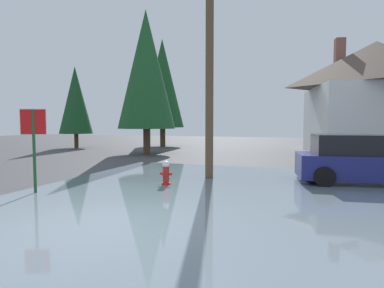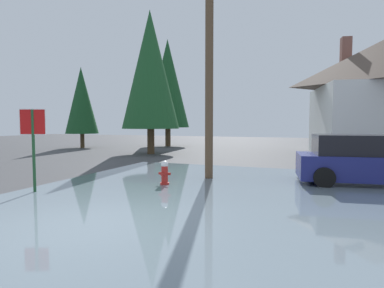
% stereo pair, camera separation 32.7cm
% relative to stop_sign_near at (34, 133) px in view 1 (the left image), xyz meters
% --- Properties ---
extents(ground_plane, '(80.00, 80.00, 0.10)m').
position_rel_stop_sign_near_xyz_m(ground_plane, '(3.41, -1.69, -1.74)').
color(ground_plane, '#424244').
extents(flood_puddle, '(11.37, 13.76, 0.03)m').
position_rel_stop_sign_near_xyz_m(flood_puddle, '(5.08, 0.37, -1.67)').
color(flood_puddle, slate).
rests_on(flood_puddle, ground).
extents(lane_stop_bar, '(4.11, 0.69, 0.01)m').
position_rel_stop_sign_near_xyz_m(lane_stop_bar, '(4.24, -3.54, -1.68)').
color(lane_stop_bar, silver).
rests_on(lane_stop_bar, ground).
extents(stop_sign_near, '(0.68, 0.30, 2.37)m').
position_rel_stop_sign_near_xyz_m(stop_sign_near, '(0.00, 0.00, 0.00)').
color(stop_sign_near, '#1E4C28').
rests_on(stop_sign_near, ground).
extents(fire_hydrant, '(0.39, 0.34, 0.78)m').
position_rel_stop_sign_near_xyz_m(fire_hydrant, '(2.96, 2.28, -1.30)').
color(fire_hydrant, '#AD231E').
rests_on(fire_hydrant, ground).
extents(utility_pole, '(1.60, 0.28, 8.29)m').
position_rel_stop_sign_near_xyz_m(utility_pole, '(3.90, 3.91, 2.63)').
color(utility_pole, brown).
rests_on(utility_pole, ground).
extents(house, '(8.88, 8.70, 7.47)m').
position_rel_stop_sign_near_xyz_m(house, '(11.09, 15.49, 1.91)').
color(house, silver).
rests_on(house, ground).
extents(parked_car, '(4.44, 2.48, 1.60)m').
position_rel_stop_sign_near_xyz_m(parked_car, '(8.86, 4.70, -0.93)').
color(parked_car, navy).
rests_on(parked_car, ground).
extents(pine_tree_tall_left, '(2.54, 2.54, 6.35)m').
position_rel_stop_sign_near_xyz_m(pine_tree_tall_left, '(-9.85, 13.87, 2.05)').
color(pine_tree_tall_left, '#4C3823').
rests_on(pine_tree_tall_left, ground).
extents(pine_tree_mid_left, '(3.58, 3.58, 8.94)m').
position_rel_stop_sign_near_xyz_m(pine_tree_mid_left, '(-4.25, 17.88, 3.57)').
color(pine_tree_mid_left, '#4C3823').
rests_on(pine_tree_mid_left, ground).
extents(pine_tree_short_left, '(3.60, 3.60, 9.01)m').
position_rel_stop_sign_near_xyz_m(pine_tree_short_left, '(-2.38, 11.35, 3.61)').
color(pine_tree_short_left, '#4C3823').
rests_on(pine_tree_short_left, ground).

